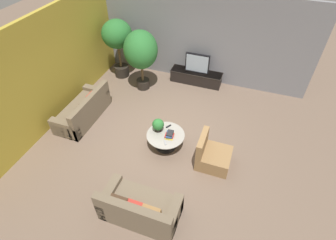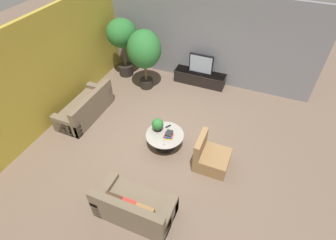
{
  "view_description": "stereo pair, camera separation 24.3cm",
  "coord_description": "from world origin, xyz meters",
  "views": [
    {
      "loc": [
        1.84,
        -4.72,
        5.27
      ],
      "look_at": [
        0.09,
        0.16,
        0.55
      ],
      "focal_mm": 28.0,
      "sensor_mm": 36.0,
      "label": 1
    },
    {
      "loc": [
        2.06,
        -4.63,
        5.27
      ],
      "look_at": [
        0.09,
        0.16,
        0.55
      ],
      "focal_mm": 28.0,
      "sensor_mm": 36.0,
      "label": 2
    }
  ],
  "objects": [
    {
      "name": "media_console",
      "position": [
        0.14,
        2.94,
        0.23
      ],
      "size": [
        1.78,
        0.5,
        0.43
      ],
      "color": "black",
      "rests_on": "ground"
    },
    {
      "name": "ground_plane",
      "position": [
        0.0,
        0.0,
        0.0
      ],
      "size": [
        24.0,
        24.0,
        0.0
      ],
      "primitive_type": "plane",
      "color": "brown"
    },
    {
      "name": "television",
      "position": [
        0.14,
        2.94,
        0.76
      ],
      "size": [
        0.82,
        0.13,
        0.67
      ],
      "color": "black",
      "rests_on": "media_console"
    },
    {
      "name": "armchair_wicker",
      "position": [
        1.45,
        -0.42,
        0.27
      ],
      "size": [
        0.8,
        0.76,
        0.86
      ],
      "rotation": [
        0.0,
        0.0,
        1.57
      ],
      "color": "olive",
      "rests_on": "ground"
    },
    {
      "name": "book_stack",
      "position": [
        0.3,
        -0.3,
        0.5
      ],
      "size": [
        0.24,
        0.29,
        0.13
      ],
      "color": "gold",
      "rests_on": "coffee_table"
    },
    {
      "name": "side_wall_left",
      "position": [
        -3.26,
        0.2,
        1.5
      ],
      "size": [
        0.12,
        7.4,
        3.0
      ],
      "primitive_type": "cube",
      "color": "gold",
      "rests_on": "ground"
    },
    {
      "name": "coffee_table",
      "position": [
        0.18,
        -0.28,
        0.31
      ],
      "size": [
        0.99,
        0.99,
        0.44
      ],
      "color": "black",
      "rests_on": "ground"
    },
    {
      "name": "potted_palm_tall",
      "position": [
        -2.52,
        2.48,
        1.44
      ],
      "size": [
        1.01,
        1.01,
        2.05
      ],
      "color": "black",
      "rests_on": "ground"
    },
    {
      "name": "back_wall_stone",
      "position": [
        0.0,
        3.26,
        1.5
      ],
      "size": [
        7.4,
        0.12,
        3.0
      ],
      "primitive_type": "cube",
      "color": "slate",
      "rests_on": "ground"
    },
    {
      "name": "potted_palm_corner",
      "position": [
        -1.48,
        2.03,
        1.36
      ],
      "size": [
        1.07,
        1.07,
        2.03
      ],
      "color": "black",
      "rests_on": "ground"
    },
    {
      "name": "remote_black",
      "position": [
        0.15,
        0.03,
        0.45
      ],
      "size": [
        0.12,
        0.16,
        0.02
      ],
      "primitive_type": "cube",
      "rotation": [
        0.0,
        0.0,
        -0.54
      ],
      "color": "black",
      "rests_on": "coffee_table"
    },
    {
      "name": "couch_near_entry",
      "position": [
        0.36,
        -2.32,
        0.29
      ],
      "size": [
        1.62,
        0.84,
        0.84
      ],
      "rotation": [
        0.0,
        0.0,
        3.14
      ],
      "color": "brown",
      "rests_on": "ground"
    },
    {
      "name": "couch_by_wall",
      "position": [
        -2.49,
        -0.02,
        0.28
      ],
      "size": [
        0.84,
        1.86,
        0.84
      ],
      "rotation": [
        0.0,
        0.0,
        -1.57
      ],
      "color": "brown",
      "rests_on": "ground"
    },
    {
      "name": "potted_plant_tabletop",
      "position": [
        -0.05,
        -0.2,
        0.64
      ],
      "size": [
        0.31,
        0.31,
        0.37
      ],
      "color": "black",
      "rests_on": "coffee_table"
    },
    {
      "name": "remote_silver",
      "position": [
        0.27,
        -0.55,
        0.45
      ],
      "size": [
        0.12,
        0.16,
        0.02
      ],
      "primitive_type": "cube",
      "rotation": [
        0.0,
        0.0,
        0.55
      ],
      "color": "gray",
      "rests_on": "coffee_table"
    }
  ]
}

